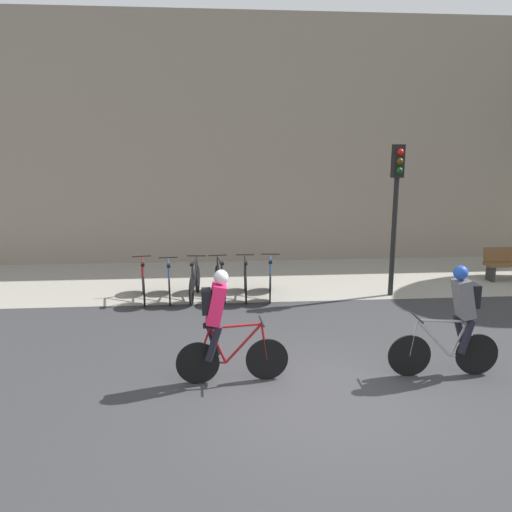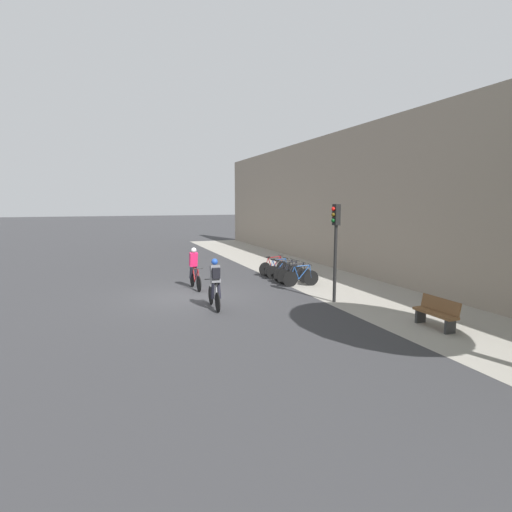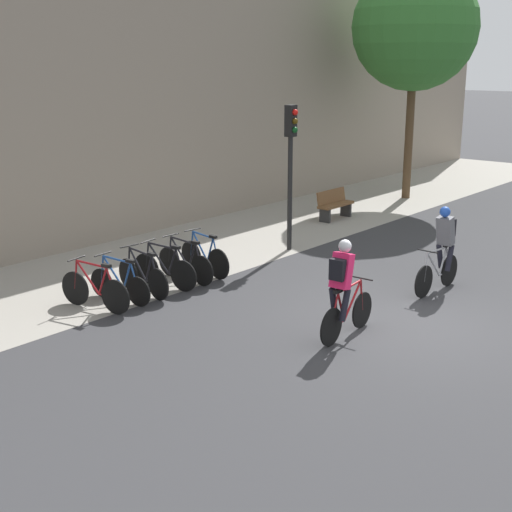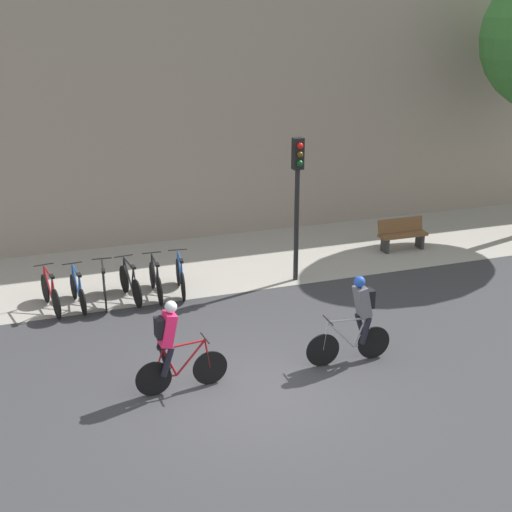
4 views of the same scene
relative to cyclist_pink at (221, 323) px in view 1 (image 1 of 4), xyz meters
name	(u,v)px [view 1 (image 1 of 4)]	position (x,y,z in m)	size (l,w,h in m)	color
ground	(316,394)	(1.37, -0.50, -0.95)	(200.00, 200.00, 0.00)	#333335
kerb_strip	(268,278)	(1.37, 6.25, -0.94)	(44.00, 4.50, 0.01)	gray
building_facade	(260,142)	(1.37, 8.80, 2.79)	(44.00, 0.60, 7.48)	gray
cyclist_pink	(221,323)	(0.00, 0.00, 0.00)	(1.72, 0.46, 1.77)	black
cyclist_grey	(457,318)	(3.65, -0.06, 0.00)	(1.75, 0.46, 1.78)	black
parked_bike_0	(143,283)	(-1.77, 4.48, -0.54)	(0.46, 1.69, 0.97)	black
parked_bike_1	(169,284)	(-1.17, 4.47, -0.57)	(0.46, 1.60, 0.93)	black
parked_bike_2	(195,282)	(-0.56, 4.47, -0.55)	(0.46, 1.69, 0.96)	black
parked_bike_3	(220,282)	(0.04, 4.47, -0.55)	(0.46, 1.67, 0.97)	black
parked_bike_4	(245,281)	(0.65, 4.47, -0.55)	(0.46, 1.72, 0.97)	black
parked_bike_5	(270,280)	(1.25, 4.48, -0.54)	(0.46, 1.65, 0.98)	black
traffic_light_pole	(396,193)	(4.20, 4.34, 1.56)	(0.26, 0.30, 3.61)	black
bench	(510,264)	(7.94, 5.50, -0.49)	(1.41, 0.44, 0.89)	brown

